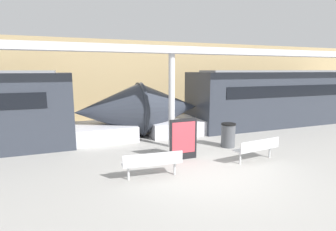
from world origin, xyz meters
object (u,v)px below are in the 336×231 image
(bench_near, at_px, (152,162))
(bench_far, at_px, (257,147))
(poster_board, at_px, (183,139))
(train_left, at_px, (266,100))
(support_column_near, at_px, (172,101))
(trash_bin, at_px, (228,135))

(bench_near, height_order, bench_far, same)
(bench_near, relative_size, poster_board, 1.22)
(train_left, relative_size, support_column_near, 3.95)
(train_left, distance_m, bench_far, 7.04)
(bench_near, xyz_separation_m, bench_far, (3.93, 0.08, 0.00))
(bench_far, distance_m, poster_board, 2.64)
(poster_board, height_order, support_column_near, support_column_near)
(train_left, distance_m, support_column_near, 7.32)
(train_left, bearing_deg, support_column_near, -161.43)
(poster_board, relative_size, support_column_near, 0.39)
(train_left, distance_m, trash_bin, 5.77)
(train_left, xyz_separation_m, poster_board, (-7.12, -3.98, -0.74))
(train_left, relative_size, bench_near, 8.37)
(poster_board, bearing_deg, train_left, 29.22)
(train_left, bearing_deg, bench_near, -149.11)
(bench_near, height_order, trash_bin, trash_bin)
(bench_near, xyz_separation_m, support_column_near, (1.75, 2.87, 1.42))
(bench_near, distance_m, support_column_near, 3.65)
(bench_near, relative_size, bench_far, 0.99)
(poster_board, xyz_separation_m, support_column_near, (0.20, 1.66, 1.18))
(bench_far, bearing_deg, train_left, 40.05)
(bench_far, relative_size, trash_bin, 1.83)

